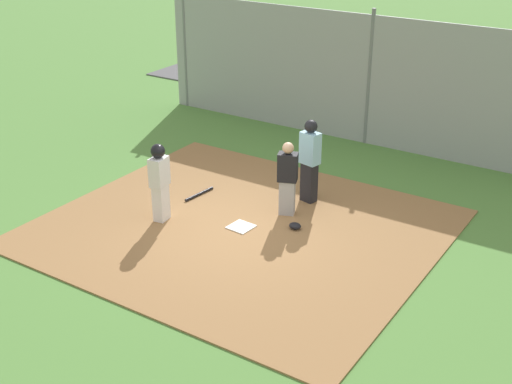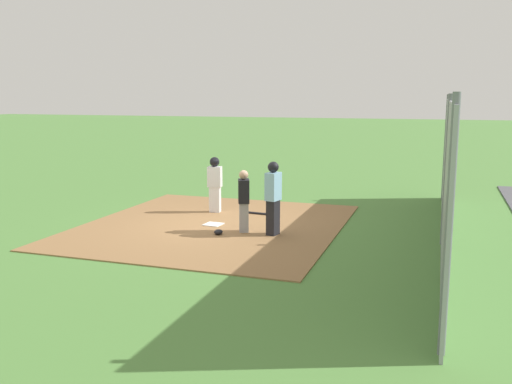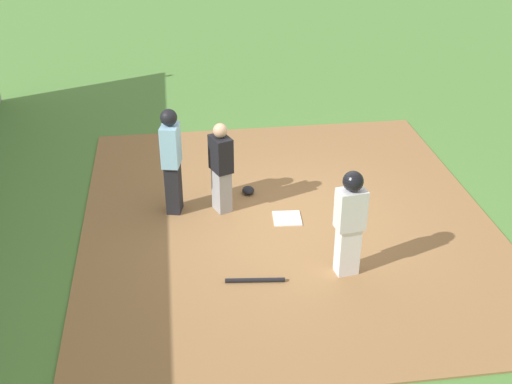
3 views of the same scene
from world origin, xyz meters
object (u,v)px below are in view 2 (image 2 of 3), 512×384
(runner, at_px, (215,181))
(home_plate, at_px, (213,224))
(umpire, at_px, (273,196))
(catcher, at_px, (244,200))
(baseball_bat, at_px, (259,213))
(catcher_mask, at_px, (218,232))

(runner, bearing_deg, home_plate, 12.92)
(umpire, distance_m, runner, 3.06)
(catcher, xyz_separation_m, baseball_bat, (1.99, 0.27, -0.75))
(catcher, height_order, catcher_mask, catcher)
(home_plate, xyz_separation_m, baseball_bat, (1.56, -0.72, 0.02))
(catcher, xyz_separation_m, runner, (1.92, 1.56, 0.11))
(home_plate, bearing_deg, baseball_bat, -24.83)
(catcher_mask, bearing_deg, catcher, -45.72)
(catcher, relative_size, umpire, 0.86)
(umpire, distance_m, baseball_bat, 2.47)
(home_plate, relative_size, baseball_bat, 0.54)
(umpire, xyz_separation_m, baseball_bat, (2.05, 1.03, -0.90))
(home_plate, relative_size, catcher_mask, 1.83)
(home_plate, relative_size, runner, 0.28)
(catcher, height_order, umpire, umpire)
(catcher, relative_size, catcher_mask, 6.29)
(home_plate, distance_m, catcher, 1.32)
(catcher, relative_size, baseball_bat, 1.84)
(baseball_bat, bearing_deg, runner, -171.00)
(catcher_mask, bearing_deg, home_plate, 29.69)
(home_plate, distance_m, baseball_bat, 1.71)
(catcher, distance_m, umpire, 0.78)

